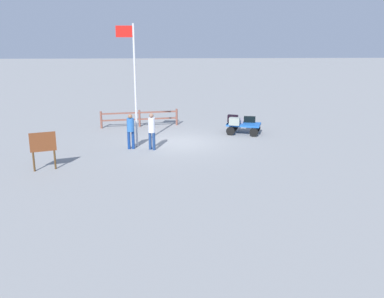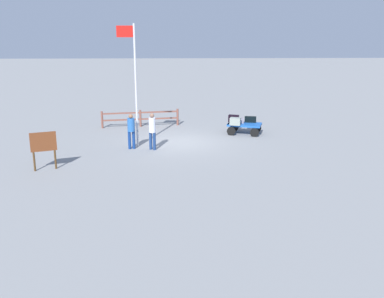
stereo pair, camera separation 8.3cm
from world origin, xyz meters
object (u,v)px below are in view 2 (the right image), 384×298
(worker_trailing, at_px, (131,129))
(worker_lead, at_px, (152,129))
(luggage_cart, at_px, (244,126))
(suitcase_tan, at_px, (237,120))
(suitcase_grey, at_px, (250,119))
(suitcase_dark, at_px, (235,121))
(suitcase_navy, at_px, (234,119))
(flagpole, at_px, (134,78))
(signboard, at_px, (44,145))

(worker_trailing, bearing_deg, worker_lead, 169.68)
(luggage_cart, xyz_separation_m, suitcase_tan, (0.35, -0.13, 0.30))
(suitcase_grey, bearing_deg, suitcase_dark, 36.92)
(suitcase_tan, bearing_deg, suitcase_navy, -59.09)
(flagpole, bearing_deg, luggage_cart, -156.28)
(luggage_cart, xyz_separation_m, suitcase_navy, (0.52, -0.43, 0.34))
(worker_lead, distance_m, flagpole, 2.53)
(suitcase_grey, xyz_separation_m, worker_lead, (5.16, 3.43, 0.29))
(suitcase_grey, bearing_deg, worker_lead, 33.58)
(suitcase_navy, xyz_separation_m, suitcase_dark, (0.00, 0.76, 0.00))
(luggage_cart, bearing_deg, suitcase_tan, -21.17)
(luggage_cart, xyz_separation_m, suitcase_grey, (-0.40, -0.35, 0.30))
(suitcase_navy, xyz_separation_m, suitcase_grey, (-0.92, 0.07, -0.04))
(luggage_cart, distance_m, suitcase_dark, 0.71)
(suitcase_navy, height_order, signboard, signboard)
(flagpole, bearing_deg, signboard, 46.57)
(suitcase_tan, xyz_separation_m, worker_lead, (4.42, 3.21, 0.29))
(worker_lead, bearing_deg, luggage_cart, -147.20)
(worker_lead, relative_size, flagpole, 0.30)
(suitcase_grey, xyz_separation_m, worker_trailing, (6.16, 3.25, 0.27))
(worker_lead, bearing_deg, worker_trailing, -10.32)
(suitcase_navy, relative_size, suitcase_dark, 0.96)
(suitcase_tan, relative_size, signboard, 0.42)
(worker_trailing, bearing_deg, luggage_cart, -153.37)
(luggage_cart, height_order, suitcase_tan, suitcase_tan)
(suitcase_navy, xyz_separation_m, suitcase_tan, (-0.18, 0.29, -0.04))
(suitcase_tan, bearing_deg, worker_lead, 35.96)
(worker_lead, height_order, flagpole, flagpole)
(suitcase_tan, relative_size, flagpole, 0.11)
(luggage_cart, bearing_deg, flagpole, 23.72)
(suitcase_grey, distance_m, worker_lead, 6.20)
(flagpole, distance_m, signboard, 5.38)
(suitcase_dark, height_order, signboard, signboard)
(worker_trailing, distance_m, signboard, 4.45)
(luggage_cart, distance_m, suitcase_grey, 0.61)
(suitcase_navy, height_order, suitcase_grey, suitcase_navy)
(worker_lead, height_order, worker_trailing, worker_lead)
(flagpole, bearing_deg, worker_trailing, 68.12)
(suitcase_tan, xyz_separation_m, suitcase_grey, (-0.74, -0.22, 0.00))
(flagpole, xyz_separation_m, signboard, (3.35, 3.54, -2.26))
(luggage_cart, distance_m, worker_lead, 5.70)
(worker_lead, xyz_separation_m, worker_trailing, (1.00, -0.18, -0.02))
(suitcase_grey, bearing_deg, worker_trailing, 27.77)
(worker_trailing, xyz_separation_m, flagpole, (-0.17, -0.43, 2.33))
(luggage_cart, xyz_separation_m, flagpole, (5.59, 2.46, 2.89))
(worker_trailing, height_order, flagpole, flagpole)
(suitcase_dark, bearing_deg, worker_trailing, 25.97)
(suitcase_grey, height_order, worker_trailing, worker_trailing)
(suitcase_dark, bearing_deg, worker_lead, 32.82)
(luggage_cart, distance_m, flagpole, 6.76)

